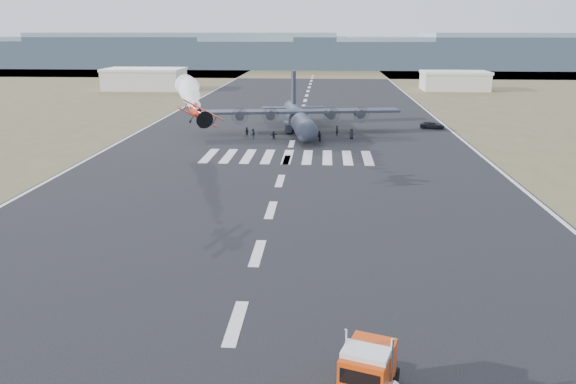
# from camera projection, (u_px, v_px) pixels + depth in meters

# --- Properties ---
(ground) EXTENTS (500.00, 500.00, 0.00)m
(ground) POSITION_uv_depth(u_px,v_px,m) (236.00, 323.00, 36.80)
(ground) COLOR black
(ground) RESTS_ON ground
(scrub_far) EXTENTS (500.00, 80.00, 0.00)m
(scrub_far) POSITION_uv_depth(u_px,v_px,m) (314.00, 71.00, 257.17)
(scrub_far) COLOR brown
(scrub_far) RESTS_ON ground
(runway_markings) EXTENTS (60.00, 260.00, 0.01)m
(runway_markings) POSITION_uv_depth(u_px,v_px,m) (292.00, 144.00, 94.29)
(runway_markings) COLOR silver
(runway_markings) RESTS_ON ground
(ridge_seg_b) EXTENTS (150.00, 50.00, 15.00)m
(ridge_seg_b) POSITION_uv_depth(u_px,v_px,m) (66.00, 51.00, 292.21)
(ridge_seg_b) COLOR gray
(ridge_seg_b) RESTS_ON ground
(ridge_seg_c) EXTENTS (150.00, 50.00, 17.00)m
(ridge_seg_c) POSITION_uv_depth(u_px,v_px,m) (189.00, 50.00, 287.74)
(ridge_seg_c) COLOR gray
(ridge_seg_c) RESTS_ON ground
(ridge_seg_d) EXTENTS (150.00, 50.00, 13.00)m
(ridge_seg_d) POSITION_uv_depth(u_px,v_px,m) (316.00, 54.00, 284.10)
(ridge_seg_d) COLOR gray
(ridge_seg_d) RESTS_ON ground
(ridge_seg_e) EXTENTS (150.00, 50.00, 15.00)m
(ridge_seg_e) POSITION_uv_depth(u_px,v_px,m) (446.00, 52.00, 279.62)
(ridge_seg_e) COLOR gray
(ridge_seg_e) RESTS_ON ground
(hangar_left) EXTENTS (24.50, 14.50, 6.70)m
(hangar_left) POSITION_uv_depth(u_px,v_px,m) (145.00, 79.00, 178.13)
(hangar_left) COLOR beige
(hangar_left) RESTS_ON ground
(hangar_right) EXTENTS (20.50, 12.50, 5.90)m
(hangar_right) POSITION_uv_depth(u_px,v_px,m) (455.00, 81.00, 176.71)
(hangar_right) COLOR beige
(hangar_right) RESTS_ON ground
(semi_truck) EXTENTS (4.25, 7.48, 3.30)m
(semi_truck) POSITION_uv_depth(u_px,v_px,m) (365.00, 379.00, 28.21)
(semi_truck) COLOR black
(semi_truck) RESTS_ON ground
(aerobatic_biplane) EXTENTS (4.85, 5.14, 3.88)m
(aerobatic_biplane) POSITION_uv_depth(u_px,v_px,m) (198.00, 114.00, 63.88)
(aerobatic_biplane) COLOR red
(smoke_trail) EXTENTS (9.66, 28.68, 3.46)m
(smoke_trail) POSITION_uv_depth(u_px,v_px,m) (189.00, 90.00, 86.60)
(smoke_trail) COLOR white
(transport_aircraft) EXTENTS (36.74, 30.13, 10.61)m
(transport_aircraft) POSITION_uv_depth(u_px,v_px,m) (299.00, 117.00, 104.67)
(transport_aircraft) COLOR #1F232F
(transport_aircraft) RESTS_ON ground
(support_vehicle) EXTENTS (5.01, 3.00, 1.30)m
(support_vehicle) POSITION_uv_depth(u_px,v_px,m) (432.00, 125.00, 108.90)
(support_vehicle) COLOR black
(support_vehicle) RESTS_ON ground
(crew_a) EXTENTS (0.83, 0.87, 1.86)m
(crew_a) POSITION_uv_depth(u_px,v_px,m) (337.00, 131.00, 101.23)
(crew_a) COLOR black
(crew_a) RESTS_ON ground
(crew_b) EXTENTS (0.95, 0.70, 1.77)m
(crew_b) POSITION_uv_depth(u_px,v_px,m) (247.00, 132.00, 99.99)
(crew_b) COLOR black
(crew_b) RESTS_ON ground
(crew_c) EXTENTS (0.99, 1.28, 1.79)m
(crew_c) POSITION_uv_depth(u_px,v_px,m) (253.00, 134.00, 98.43)
(crew_c) COLOR black
(crew_c) RESTS_ON ground
(crew_d) EXTENTS (0.90, 1.12, 1.71)m
(crew_d) POSITION_uv_depth(u_px,v_px,m) (319.00, 136.00, 96.82)
(crew_d) COLOR black
(crew_d) RESTS_ON ground
(crew_e) EXTENTS (1.07, 0.96, 1.86)m
(crew_e) POSITION_uv_depth(u_px,v_px,m) (352.00, 134.00, 98.25)
(crew_e) COLOR black
(crew_e) RESTS_ON ground
(crew_f) EXTENTS (1.45, 1.22, 1.56)m
(crew_f) POSITION_uv_depth(u_px,v_px,m) (274.00, 135.00, 97.73)
(crew_f) COLOR black
(crew_f) RESTS_ON ground
(crew_g) EXTENTS (0.67, 0.71, 1.56)m
(crew_g) POSITION_uv_depth(u_px,v_px,m) (320.00, 138.00, 95.39)
(crew_g) COLOR black
(crew_g) RESTS_ON ground
(crew_h) EXTENTS (0.87, 0.87, 1.57)m
(crew_h) POSITION_uv_depth(u_px,v_px,m) (300.00, 131.00, 101.56)
(crew_h) COLOR black
(crew_h) RESTS_ON ground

